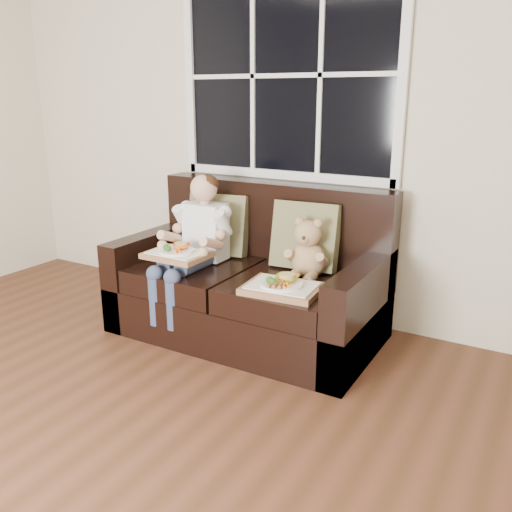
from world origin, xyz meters
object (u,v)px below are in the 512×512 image
Objects in this scene: tray_right at (283,287)px; tray_left at (177,253)px; child at (197,234)px; teddy_bear at (308,253)px; loveseat at (251,287)px.

tray_left is at bearing 175.79° from tray_right.
child is 0.75m from teddy_bear.
child reaches higher than tray_left.
teddy_bear is 0.99× the size of tray_left.
loveseat is at bearing 173.80° from teddy_bear.
tray_right is (-0.00, -0.32, -0.12)m from teddy_bear.
teddy_bear is at bearing 84.29° from tray_right.
loveseat is 0.49m from teddy_bear.
tray_right is (0.39, -0.31, 0.17)m from loveseat.
child is 0.78m from tray_right.
tray_left is at bearing -137.41° from loveseat.
child reaches higher than teddy_bear.
teddy_bear is (0.74, 0.13, -0.05)m from child.
tray_left is 0.85× the size of tray_right.
loveseat is at bearing 136.37° from tray_right.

